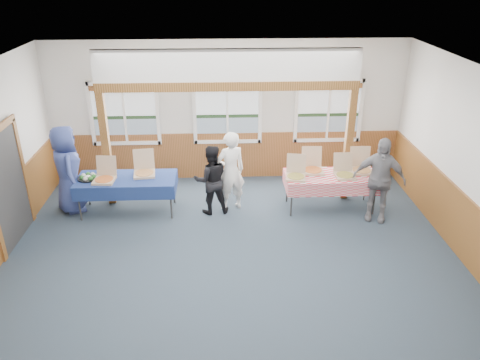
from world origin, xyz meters
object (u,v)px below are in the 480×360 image
at_px(man_blue, 68,169).
at_px(table_left, 126,180).
at_px(table_right, 331,177).
at_px(woman_black, 211,180).
at_px(woman_white, 230,171).
at_px(person_grey, 379,180).

bearing_deg(man_blue, table_left, -118.91).
height_order(table_left, table_right, same).
relative_size(table_left, table_right, 1.12).
xyz_separation_m(table_right, woman_black, (-2.44, -0.06, 0.02)).
distance_m(table_left, man_blue, 1.20).
xyz_separation_m(woman_white, woman_black, (-0.39, -0.13, -0.12)).
relative_size(woman_white, woman_black, 1.16).
relative_size(table_left, woman_white, 1.26).
bearing_deg(man_blue, table_right, -114.16).
bearing_deg(table_left, woman_black, 9.60).
bearing_deg(person_grey, table_right, 170.94).
bearing_deg(person_grey, woman_white, -169.87).
bearing_deg(woman_white, table_right, 157.18).
relative_size(woman_white, person_grey, 0.98).
bearing_deg(woman_white, woman_black, -2.55).
distance_m(table_right, person_grey, 0.96).
relative_size(table_left, person_grey, 1.24).
distance_m(table_right, man_blue, 5.32).
height_order(table_left, person_grey, person_grey).
distance_m(table_left, woman_white, 2.10).
bearing_deg(table_left, woman_white, 13.74).
bearing_deg(table_left, table_right, 12.25).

